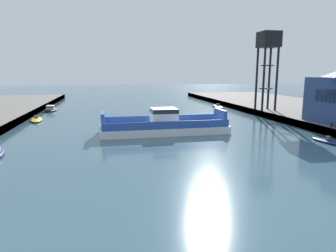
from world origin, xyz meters
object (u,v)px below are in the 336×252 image
(moored_boat_mid_left, at_px, (218,107))
(moored_boat_far_left, at_px, (36,119))
(chain_ferry, at_px, (164,125))
(moored_boat_far_right, at_px, (51,109))
(crane_tower, at_px, (268,47))
(moored_boat_near_right, at_px, (328,141))

(moored_boat_mid_left, relative_size, moored_boat_far_left, 1.10)
(chain_ferry, height_order, moored_boat_far_right, chain_ferry)
(moored_boat_far_left, bearing_deg, crane_tower, -3.02)
(chain_ferry, distance_m, moored_boat_mid_left, 35.03)
(moored_boat_mid_left, bearing_deg, crane_tower, -74.95)
(chain_ferry, bearing_deg, moored_boat_far_left, 143.81)
(moored_boat_near_right, bearing_deg, moored_boat_mid_left, 89.75)
(chain_ferry, distance_m, moored_boat_far_right, 37.03)
(moored_boat_far_left, distance_m, crane_tower, 47.24)
(chain_ferry, height_order, moored_boat_mid_left, chain_ferry)
(moored_boat_near_right, distance_m, moored_boat_far_left, 48.42)
(chain_ferry, height_order, moored_boat_near_right, chain_ferry)
(moored_boat_mid_left, bearing_deg, chain_ferry, -124.03)
(moored_boat_far_right, distance_m, crane_tower, 50.09)
(chain_ferry, relative_size, moored_boat_mid_left, 2.54)
(moored_boat_far_right, bearing_deg, moored_boat_far_left, -90.04)
(crane_tower, bearing_deg, chain_ferry, -150.99)
(moored_boat_far_right, bearing_deg, moored_boat_mid_left, -1.74)
(chain_ferry, height_order, moored_boat_far_left, chain_ferry)
(moored_boat_far_left, bearing_deg, chain_ferry, -36.19)
(moored_boat_far_right, relative_size, crane_tower, 0.42)
(moored_boat_near_right, bearing_deg, chain_ferry, 151.53)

